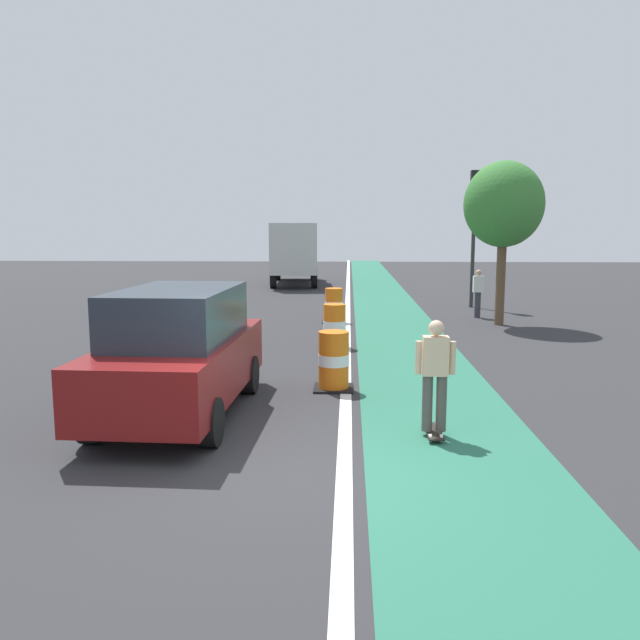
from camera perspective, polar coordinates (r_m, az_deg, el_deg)
ground_plane at (r=8.03m, az=-4.40°, el=-13.43°), size 100.00×100.00×0.00m
bike_lane_strip at (r=19.69m, az=6.85°, el=-0.45°), size 2.50×80.00×0.01m
lane_divider_stripe at (r=19.63m, az=2.48°, el=-0.42°), size 0.20×80.00×0.01m
skateboarder_on_lane at (r=9.15m, az=10.36°, el=-4.84°), size 0.57×0.80×1.69m
parked_suv_nearest at (r=10.25m, az=-12.55°, el=-2.79°), size 2.03×4.65×2.04m
traffic_barrel_front at (r=11.70m, az=1.24°, el=-3.75°), size 0.73×0.73×1.09m
traffic_barrel_mid at (r=15.88m, az=1.31°, el=-0.56°), size 0.73×0.73×1.09m
traffic_barrel_back at (r=20.10m, az=1.27°, el=1.30°), size 0.73×0.73×1.09m
delivery_truck_down_block at (r=33.92m, az=-2.33°, el=6.36°), size 2.79×7.73×3.23m
traffic_light_corner at (r=24.53m, az=13.78°, el=9.28°), size 0.41×0.32×5.10m
pedestrian_crossing at (r=21.76m, az=14.09°, el=2.47°), size 0.34×0.20×1.61m
street_tree_sidewalk at (r=20.21m, az=16.27°, el=9.93°), size 2.40×2.40×5.00m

